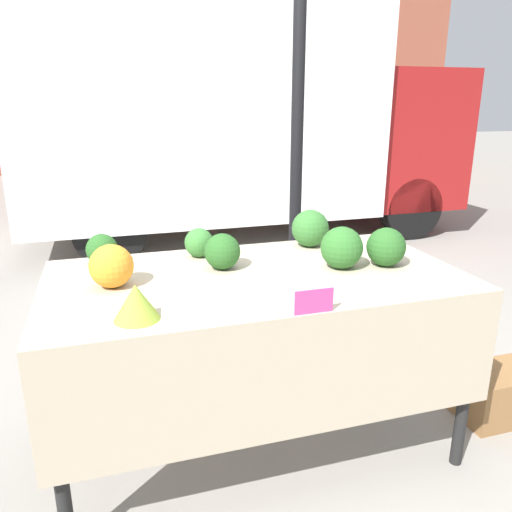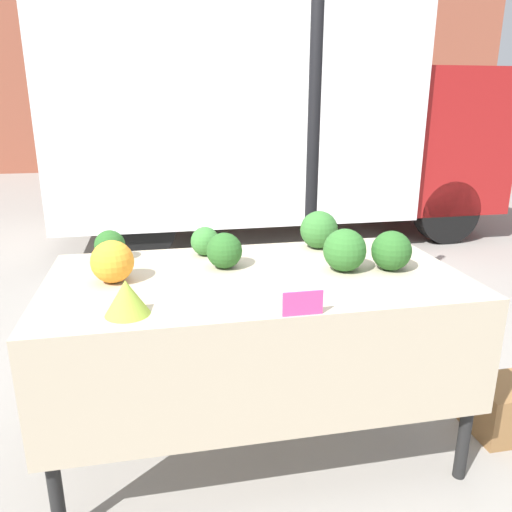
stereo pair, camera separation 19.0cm
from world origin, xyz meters
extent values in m
plane|color=gray|center=(0.00, 0.00, 0.00)|extent=(40.00, 40.00, 0.00)
cube|color=brown|center=(0.00, 10.08, 2.88)|extent=(16.00, 0.60, 5.75)
cylinder|color=black|center=(0.49, 0.83, 1.35)|extent=(0.07, 0.07, 2.70)
cube|color=white|center=(0.44, 3.71, 1.38)|extent=(3.66, 1.90, 2.13)
cube|color=maroon|center=(2.84, 3.71, 1.08)|extent=(1.14, 1.75, 1.53)
cylinder|color=black|center=(2.72, 2.95, 0.35)|extent=(0.69, 0.22, 0.69)
cylinder|color=black|center=(2.72, 4.48, 0.35)|extent=(0.69, 0.22, 0.69)
cylinder|color=black|center=(-0.57, 2.95, 0.35)|extent=(0.69, 0.22, 0.69)
cylinder|color=black|center=(-0.57, 4.48, 0.35)|extent=(0.69, 0.22, 0.69)
cube|color=tan|center=(0.00, 0.00, 0.80)|extent=(1.70, 0.89, 0.03)
cube|color=tan|center=(0.00, -0.44, 0.56)|extent=(1.70, 0.01, 0.45)
cylinder|color=black|center=(-0.79, -0.39, 0.39)|extent=(0.05, 0.05, 0.79)
cylinder|color=black|center=(0.79, -0.39, 0.39)|extent=(0.05, 0.05, 0.79)
cylinder|color=black|center=(-0.79, 0.39, 0.39)|extent=(0.05, 0.05, 0.79)
cylinder|color=black|center=(0.79, 0.39, 0.39)|extent=(0.05, 0.05, 0.79)
sphere|color=orange|center=(-0.57, 0.02, 0.90)|extent=(0.17, 0.17, 0.17)
cone|color=#93B238|center=(-0.50, -0.31, 0.88)|extent=(0.15, 0.15, 0.12)
sphere|color=#285B23|center=(0.57, -0.05, 0.90)|extent=(0.17, 0.17, 0.17)
sphere|color=#285B23|center=(-0.12, 0.11, 0.90)|extent=(0.15, 0.15, 0.15)
sphere|color=#336B2D|center=(0.38, 0.33, 0.91)|extent=(0.18, 0.18, 0.18)
sphere|color=#2D6628|center=(0.37, -0.02, 0.91)|extent=(0.18, 0.18, 0.18)
sphere|color=#285B23|center=(-0.61, 0.32, 0.89)|extent=(0.14, 0.14, 0.14)
sphere|color=#387533|center=(-0.18, 0.31, 0.89)|extent=(0.13, 0.13, 0.13)
cube|color=#E53D84|center=(0.07, -0.43, 0.86)|extent=(0.14, 0.01, 0.09)
camera|label=1|loc=(-0.57, -1.87, 1.51)|focal=35.00mm
camera|label=2|loc=(-0.38, -1.91, 1.51)|focal=35.00mm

